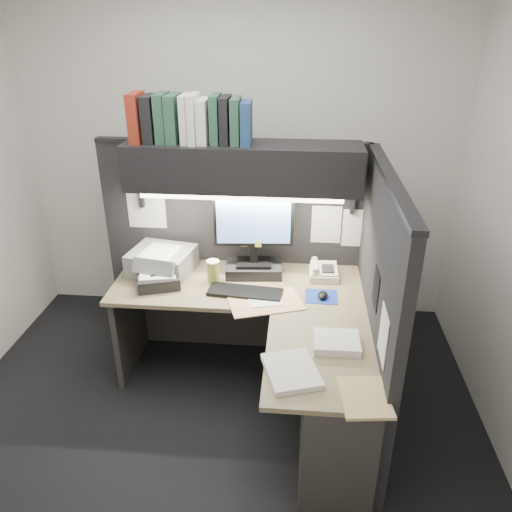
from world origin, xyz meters
name	(u,v)px	position (x,y,z in m)	size (l,w,h in m)	color
floor	(214,422)	(0.00, 0.00, 0.00)	(3.50, 3.50, 0.00)	black
wall_back	(238,159)	(0.00, 1.50, 1.35)	(3.50, 0.04, 2.70)	silver
wall_front	(101,451)	(0.00, -1.50, 1.35)	(3.50, 0.04, 2.70)	silver
partition_back	(234,251)	(0.03, 0.93, 0.80)	(1.90, 0.06, 1.60)	black
partition_right	(375,310)	(0.98, 0.18, 0.80)	(0.06, 1.50, 1.60)	black
desk	(280,371)	(0.43, 0.00, 0.44)	(1.70, 1.53, 0.73)	#847554
overhead_shelf	(243,166)	(0.12, 0.75, 1.50)	(1.55, 0.34, 0.30)	black
task_light_tube	(241,198)	(0.12, 0.61, 1.33)	(0.04, 0.04, 1.32)	white
monitor	(254,244)	(0.20, 0.71, 0.96)	(0.54, 0.27, 0.59)	black
keyboard	(245,292)	(0.17, 0.42, 0.74)	(0.49, 0.16, 0.02)	black
mousepad	(321,296)	(0.67, 0.43, 0.73)	(0.21, 0.19, 0.00)	navy
mouse	(323,295)	(0.68, 0.41, 0.75)	(0.06, 0.10, 0.04)	black
telephone	(323,272)	(0.69, 0.70, 0.77)	(0.20, 0.21, 0.08)	beige
coffee_cup	(213,272)	(-0.07, 0.56, 0.81)	(0.08, 0.08, 0.16)	#ACA344
printer	(162,261)	(-0.45, 0.68, 0.81)	(0.42, 0.36, 0.17)	gray
notebook_stack	(159,280)	(-0.43, 0.48, 0.77)	(0.28, 0.23, 0.08)	black
open_folder	(265,302)	(0.31, 0.32, 0.73)	(0.46, 0.30, 0.01)	tan
paper_stack_a	(337,342)	(0.74, -0.11, 0.75)	(0.25, 0.21, 0.05)	white
paper_stack_b	(291,371)	(0.50, -0.37, 0.75)	(0.25, 0.32, 0.03)	white
manila_stack	(364,397)	(0.85, -0.53, 0.74)	(0.23, 0.29, 0.02)	tan
binder_row	(190,119)	(-0.21, 0.75, 1.80)	(0.77, 0.26, 0.31)	maroon
pinned_papers	(285,242)	(0.42, 0.56, 1.05)	(1.76, 1.31, 0.51)	white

